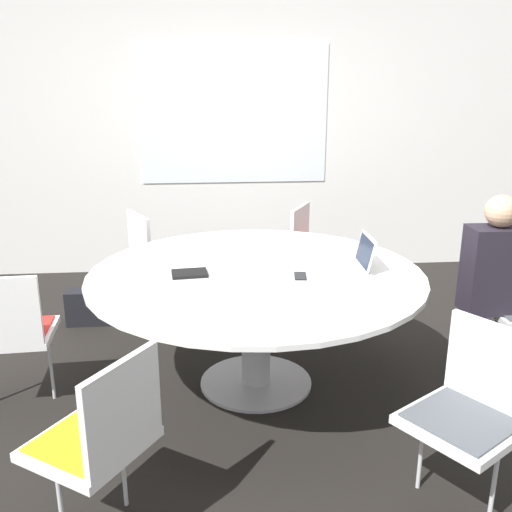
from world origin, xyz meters
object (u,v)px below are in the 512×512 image
at_px(person_0, 495,275).
at_px(handbag, 90,307).
at_px(chair_5, 471,404).
at_px(laptop, 355,261).
at_px(cell_phone, 300,276).
at_px(chair_4, 101,433).
at_px(chair_3, 10,327).
at_px(chair_2, 155,254).
at_px(spiral_notebook, 190,273).
at_px(chair_1, 314,248).

bearing_deg(person_0, handbag, -21.08).
bearing_deg(chair_5, laptop, -21.76).
bearing_deg(cell_phone, chair_4, -131.41).
distance_m(chair_3, chair_4, 1.28).
bearing_deg(cell_phone, handbag, 141.66).
bearing_deg(chair_5, chair_2, -0.27).
distance_m(person_0, spiral_notebook, 1.89).
relative_size(spiral_notebook, cell_phone, 1.52).
distance_m(chair_2, person_0, 2.56).
bearing_deg(chair_4, person_0, -28.36).
height_order(spiral_notebook, handbag, spiral_notebook).
bearing_deg(person_0, chair_4, 29.13).
bearing_deg(chair_4, laptop, -14.21).
bearing_deg(chair_2, chair_3, -54.33).
distance_m(laptop, spiral_notebook, 1.01).
xyz_separation_m(laptop, cell_phone, (-0.36, -0.10, -0.05)).
distance_m(chair_3, person_0, 2.93).
distance_m(chair_2, chair_4, 2.47).
height_order(laptop, handbag, laptop).
distance_m(chair_1, spiral_notebook, 1.68).
bearing_deg(chair_1, chair_3, -26.81).
height_order(chair_2, handbag, chair_2).
relative_size(chair_1, person_0, 0.71).
xyz_separation_m(chair_1, chair_2, (-1.32, -0.06, 0.00)).
bearing_deg(chair_3, spiral_notebook, 3.64).
height_order(chair_2, person_0, person_0).
xyz_separation_m(chair_4, chair_5, (1.58, 0.07, 0.00)).
relative_size(person_0, cell_phone, 8.20).
xyz_separation_m(spiral_notebook, cell_phone, (0.65, -0.09, -0.01)).
relative_size(person_0, spiral_notebook, 5.40).
xyz_separation_m(chair_3, handbag, (0.19, 1.21, -0.38)).
height_order(spiral_notebook, cell_phone, spiral_notebook).
bearing_deg(chair_3, chair_4, -60.68).
bearing_deg(chair_3, chair_1, 32.22).
bearing_deg(chair_2, laptop, 19.32).
bearing_deg(chair_3, person_0, -1.14).
bearing_deg(chair_4, cell_phone, -7.87).
distance_m(person_0, cell_phone, 1.24).
distance_m(spiral_notebook, cell_phone, 0.66).
bearing_deg(chair_2, cell_phone, 8.33).
distance_m(chair_4, handbag, 2.38).
bearing_deg(cell_phone, laptop, 15.76).
relative_size(chair_2, laptop, 2.79).
bearing_deg(person_0, laptop, -0.98).
relative_size(chair_2, person_0, 0.71).
height_order(chair_5, spiral_notebook, chair_5).
relative_size(chair_3, person_0, 0.71).
bearing_deg(person_0, chair_1, -55.55).
bearing_deg(spiral_notebook, laptop, 0.77).
xyz_separation_m(chair_5, cell_phone, (-0.59, 1.05, 0.25)).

